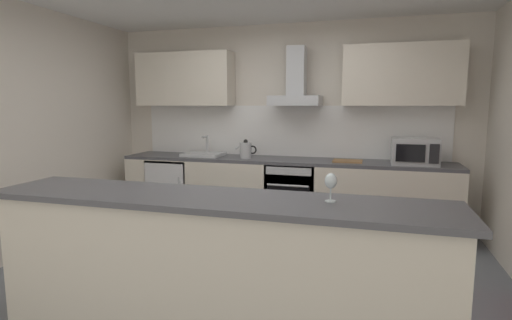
{
  "coord_description": "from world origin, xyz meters",
  "views": [
    {
      "loc": [
        1.08,
        -3.19,
        1.57
      ],
      "look_at": [
        0.03,
        0.44,
        1.05
      ],
      "focal_mm": 28.18,
      "sensor_mm": 36.0,
      "label": 1
    }
  ],
  "objects_px": {
    "refrigerator": "(175,190)",
    "kettle": "(246,150)",
    "range_hood": "(296,87)",
    "chopping_board": "(348,161)",
    "wine_glass": "(331,182)",
    "oven": "(293,195)",
    "microwave": "(415,151)",
    "sink": "(204,154)"
  },
  "relations": [
    {
      "from": "refrigerator",
      "to": "wine_glass",
      "type": "height_order",
      "value": "wine_glass"
    },
    {
      "from": "microwave",
      "to": "range_hood",
      "type": "height_order",
      "value": "range_hood"
    },
    {
      "from": "refrigerator",
      "to": "range_hood",
      "type": "relative_size",
      "value": 1.18
    },
    {
      "from": "refrigerator",
      "to": "chopping_board",
      "type": "height_order",
      "value": "chopping_board"
    },
    {
      "from": "refrigerator",
      "to": "range_hood",
      "type": "height_order",
      "value": "range_hood"
    },
    {
      "from": "sink",
      "to": "kettle",
      "type": "distance_m",
      "value": 0.61
    },
    {
      "from": "kettle",
      "to": "chopping_board",
      "type": "height_order",
      "value": "kettle"
    },
    {
      "from": "kettle",
      "to": "chopping_board",
      "type": "distance_m",
      "value": 1.26
    },
    {
      "from": "refrigerator",
      "to": "wine_glass",
      "type": "bearing_deg",
      "value": -45.61
    },
    {
      "from": "refrigerator",
      "to": "kettle",
      "type": "bearing_deg",
      "value": -1.72
    },
    {
      "from": "wine_glass",
      "to": "range_hood",
      "type": "bearing_deg",
      "value": 105.49
    },
    {
      "from": "sink",
      "to": "chopping_board",
      "type": "height_order",
      "value": "sink"
    },
    {
      "from": "microwave",
      "to": "wine_glass",
      "type": "bearing_deg",
      "value": -106.52
    },
    {
      "from": "kettle",
      "to": "range_hood",
      "type": "bearing_deg",
      "value": 15.17
    },
    {
      "from": "refrigerator",
      "to": "kettle",
      "type": "distance_m",
      "value": 1.18
    },
    {
      "from": "sink",
      "to": "kettle",
      "type": "xyz_separation_m",
      "value": [
        0.6,
        -0.04,
        0.08
      ]
    },
    {
      "from": "oven",
      "to": "range_hood",
      "type": "relative_size",
      "value": 1.11
    },
    {
      "from": "oven",
      "to": "microwave",
      "type": "bearing_deg",
      "value": -1.15
    },
    {
      "from": "sink",
      "to": "wine_glass",
      "type": "distance_m",
      "value": 3.06
    },
    {
      "from": "sink",
      "to": "chopping_board",
      "type": "relative_size",
      "value": 1.47
    },
    {
      "from": "refrigerator",
      "to": "microwave",
      "type": "xyz_separation_m",
      "value": [
        3.02,
        -0.03,
        0.62
      ]
    },
    {
      "from": "oven",
      "to": "microwave",
      "type": "relative_size",
      "value": 1.6
    },
    {
      "from": "microwave",
      "to": "chopping_board",
      "type": "bearing_deg",
      "value": 179.67
    },
    {
      "from": "range_hood",
      "to": "chopping_board",
      "type": "xyz_separation_m",
      "value": [
        0.66,
        -0.15,
        -0.88
      ]
    },
    {
      "from": "wine_glass",
      "to": "chopping_board",
      "type": "height_order",
      "value": "wine_glass"
    },
    {
      "from": "kettle",
      "to": "range_hood",
      "type": "xyz_separation_m",
      "value": [
        0.6,
        0.16,
        0.78
      ]
    },
    {
      "from": "chopping_board",
      "to": "range_hood",
      "type": "bearing_deg",
      "value": 166.9
    },
    {
      "from": "refrigerator",
      "to": "wine_glass",
      "type": "distance_m",
      "value": 3.39
    },
    {
      "from": "oven",
      "to": "range_hood",
      "type": "xyz_separation_m",
      "value": [
        0.0,
        0.13,
        1.33
      ]
    },
    {
      "from": "sink",
      "to": "kettle",
      "type": "bearing_deg",
      "value": -4.27
    },
    {
      "from": "chopping_board",
      "to": "microwave",
      "type": "bearing_deg",
      "value": -0.33
    },
    {
      "from": "sink",
      "to": "wine_glass",
      "type": "relative_size",
      "value": 2.81
    },
    {
      "from": "microwave",
      "to": "range_hood",
      "type": "relative_size",
      "value": 0.69
    },
    {
      "from": "microwave",
      "to": "kettle",
      "type": "relative_size",
      "value": 1.73
    },
    {
      "from": "oven",
      "to": "chopping_board",
      "type": "xyz_separation_m",
      "value": [
        0.66,
        -0.02,
        0.45
      ]
    },
    {
      "from": "refrigerator",
      "to": "range_hood",
      "type": "distance_m",
      "value": 2.13
    },
    {
      "from": "wine_glass",
      "to": "sink",
      "type": "bearing_deg",
      "value": 128.42
    },
    {
      "from": "refrigerator",
      "to": "microwave",
      "type": "bearing_deg",
      "value": -0.48
    },
    {
      "from": "oven",
      "to": "chopping_board",
      "type": "relative_size",
      "value": 2.35
    },
    {
      "from": "oven",
      "to": "refrigerator",
      "type": "xyz_separation_m",
      "value": [
        -1.63,
        -0.0,
        -0.03
      ]
    },
    {
      "from": "refrigerator",
      "to": "sink",
      "type": "height_order",
      "value": "sink"
    },
    {
      "from": "refrigerator",
      "to": "kettle",
      "type": "relative_size",
      "value": 2.94
    }
  ]
}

